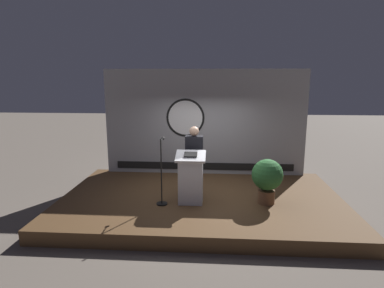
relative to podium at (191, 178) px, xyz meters
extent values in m
plane|color=#6B6056|center=(0.22, 0.42, -0.85)|extent=(40.00, 40.00, 0.00)
cube|color=brown|center=(0.22, 0.42, -0.70)|extent=(6.40, 4.00, 0.30)
cube|color=#9E9EA3|center=(0.22, 2.27, 0.92)|extent=(5.59, 0.10, 2.93)
cylinder|color=black|center=(-0.31, 2.21, 1.05)|extent=(1.06, 0.02, 1.06)
cylinder|color=white|center=(-0.31, 2.21, 1.05)|extent=(0.95, 0.02, 0.95)
cube|color=black|center=(0.22, 2.21, -0.33)|extent=(5.03, 0.02, 0.20)
cube|color=silver|center=(0.00, 0.00, -0.04)|extent=(0.52, 0.40, 1.01)
cube|color=silver|center=(0.00, 0.00, 0.50)|extent=(0.64, 0.49, 0.19)
cube|color=black|center=(0.00, -0.02, 0.54)|extent=(0.28, 0.20, 0.08)
cylinder|color=black|center=(0.04, 0.48, -0.15)|extent=(0.26, 0.26, 0.80)
cube|color=black|center=(0.04, 0.48, 0.55)|extent=(0.40, 0.24, 0.60)
sphere|color=tan|center=(0.04, 0.48, 0.96)|extent=(0.22, 0.22, 0.22)
cylinder|color=black|center=(-0.62, -0.15, -0.54)|extent=(0.24, 0.24, 0.02)
cylinder|color=black|center=(-0.62, -0.15, 0.18)|extent=(0.03, 0.03, 1.45)
cylinder|color=black|center=(-0.62, 0.00, 0.85)|extent=(0.02, 0.30, 0.02)
sphere|color=#262626|center=(-0.62, 0.15, 0.85)|extent=(0.07, 0.07, 0.07)
cylinder|color=brown|center=(1.65, 0.07, -0.40)|extent=(0.36, 0.36, 0.30)
sphere|color=#2D6B33|center=(1.65, 0.07, 0.10)|extent=(0.67, 0.67, 0.67)
camera|label=1|loc=(0.50, -6.68, 2.14)|focal=30.18mm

